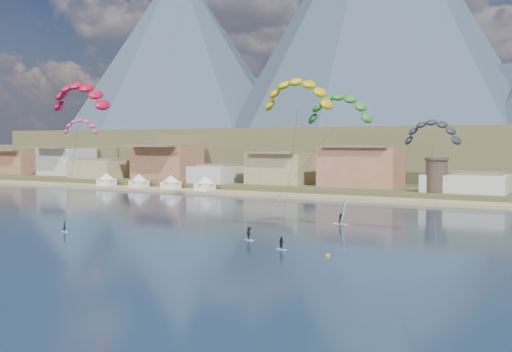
# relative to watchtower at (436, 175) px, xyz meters

# --- Properties ---
(ground) EXTENTS (2400.00, 2400.00, 0.00)m
(ground) POSITION_rel_watchtower_xyz_m (-5.00, -114.00, -6.37)
(ground) COLOR #0E1C32
(ground) RESTS_ON ground
(beach) EXTENTS (2200.00, 12.00, 0.90)m
(beach) POSITION_rel_watchtower_xyz_m (-5.00, -8.00, -6.12)
(beach) COLOR tan
(beach) RESTS_ON ground
(town) EXTENTS (400.00, 24.00, 12.00)m
(town) POSITION_rel_watchtower_xyz_m (-45.00, 8.00, 1.63)
(town) COLOR beige
(town) RESTS_ON ground
(watchtower) EXTENTS (5.82, 5.82, 8.60)m
(watchtower) POSITION_rel_watchtower_xyz_m (0.00, 0.00, 0.00)
(watchtower) COLOR #47382D
(watchtower) RESTS_ON ground
(beach_tents) EXTENTS (43.40, 6.40, 5.00)m
(beach_tents) POSITION_rel_watchtower_xyz_m (-81.25, -8.00, -2.66)
(beach_tents) COLOR white
(beach_tents) RESTS_ON ground
(kitesurfer_red) EXTENTS (13.21, 14.05, 27.04)m
(kitesurfer_red) POSITION_rel_watchtower_xyz_m (-46.65, -72.02, 17.03)
(kitesurfer_red) COLOR silver
(kitesurfer_red) RESTS_ON ground
(kitesurfer_yellow) EXTENTS (11.54, 14.48, 25.78)m
(kitesurfer_yellow) POSITION_rel_watchtower_xyz_m (-5.15, -68.77, 16.03)
(kitesurfer_yellow) COLOR silver
(kitesurfer_yellow) RESTS_ON ground
(kitesurfer_green) EXTENTS (15.15, 16.99, 25.27)m
(kitesurfer_green) POSITION_rel_watchtower_xyz_m (-1.39, -61.57, 13.99)
(kitesurfer_green) COLOR silver
(kitesurfer_green) RESTS_ON ground
(distant_kite_pink) EXTENTS (9.23, 7.61, 21.58)m
(distant_kite_pink) POSITION_rel_watchtower_xyz_m (-75.26, -43.37, 12.49)
(distant_kite_pink) COLOR #262626
(distant_kite_pink) RESTS_ON ground
(distant_kite_dark) EXTENTS (8.72, 5.68, 19.47)m
(distant_kite_dark) POSITION_rel_watchtower_xyz_m (12.87, -59.46, 10.26)
(distant_kite_dark) COLOR #262626
(distant_kite_dark) RESTS_ON ground
(windsurfer) EXTENTS (2.54, 2.77, 4.40)m
(windsurfer) POSITION_rel_watchtower_xyz_m (-4.50, -51.91, -4.97)
(windsurfer) COLOR silver
(windsurfer) RESTS_ON ground
(buoy) EXTENTS (0.65, 0.65, 0.65)m
(buoy) POSITION_rel_watchtower_xyz_m (5.21, -81.54, -6.26)
(buoy) COLOR orange
(buoy) RESTS_ON ground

